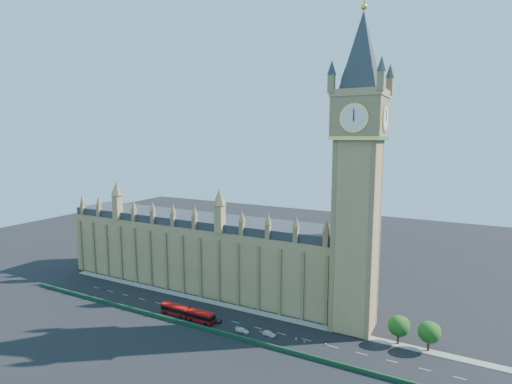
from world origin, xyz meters
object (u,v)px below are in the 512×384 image
at_px(red_bus, 187,313).
at_px(car_silver, 269,334).
at_px(car_grey, 216,319).
at_px(car_white, 242,330).

xyz_separation_m(red_bus, car_silver, (28.74, 1.81, -1.15)).
relative_size(car_grey, car_white, 0.96).
bearing_deg(car_white, red_bus, 93.58).
relative_size(red_bus, car_white, 4.43).
relative_size(red_bus, car_silver, 5.03).
bearing_deg(car_white, car_silver, -73.74).
height_order(red_bus, car_white, red_bus).
bearing_deg(red_bus, car_grey, 14.19).
xyz_separation_m(red_bus, car_white, (20.64, -0.01, -1.15)).
xyz_separation_m(car_silver, car_white, (-8.10, -1.82, 0.00)).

